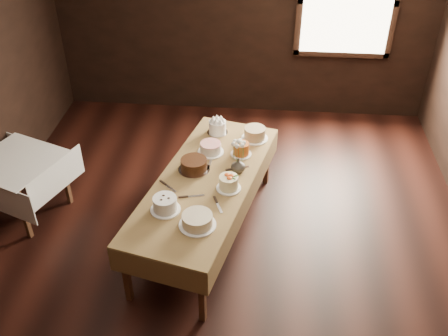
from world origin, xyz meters
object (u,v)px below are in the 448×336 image
side_table (17,166)px  cake_chocolate (194,165)px  cake_cream (197,221)px  cake_server_d (242,168)px  cake_speckled (255,134)px  cake_swirl (165,204)px  cake_meringue (217,127)px  cake_flowers (229,183)px  display_table (205,184)px  cake_caramel (241,149)px  cake_server_a (196,196)px  flower_vase (238,165)px  cake_server_e (171,188)px  cake_server_c (211,161)px  cake_lattice (211,148)px  cake_server_b (219,208)px

side_table → cake_chocolate: (1.84, -0.03, 0.15)m
cake_cream → cake_server_d: (0.32, 0.87, -0.05)m
cake_speckled → cake_swirl: cake_swirl is taller
cake_meringue → cake_flowers: 0.99m
display_table → cake_caramel: 0.56m
side_table → cake_chocolate: bearing=-1.0°
cake_chocolate → cake_server_a: cake_chocolate is taller
cake_server_d → flower_vase: flower_vase is taller
cake_chocolate → flower_vase: (0.43, 0.01, 0.02)m
cake_speckled → cake_server_e: size_ratio=1.19×
side_table → cake_server_c: 1.99m
display_table → cake_server_d: cake_server_d is taller
cake_meringue → cake_server_a: 1.11m
cake_server_a → cake_server_d: bearing=37.3°
cake_caramel → cake_swirl: bearing=-123.3°
cake_lattice → side_table: bearing=-171.6°
cake_flowers → cake_server_c: (-0.22, 0.42, -0.06)m
cake_meringue → cake_chocolate: cake_meringue is taller
display_table → cake_flowers: 0.29m
cake_server_b → cake_server_d: same height
cake_meringue → cake_cream: cake_meringue is taller
cake_flowers → cake_server_e: 0.54m
cake_lattice → display_table: bearing=-90.0°
cake_swirl → flower_vase: flower_vase is taller
cake_chocolate → cake_server_c: 0.22m
side_table → cake_flowers: cake_flowers is taller
cake_server_b → cake_server_c: bearing=170.2°
cake_speckled → cake_chocolate: cake_speckled is taller
cake_chocolate → cake_server_c: size_ratio=1.51×
cake_meringue → cake_flowers: size_ratio=0.95×
cake_swirl → cake_cream: cake_swirl is taller
cake_server_a → flower_vase: flower_vase is taller
side_table → cake_server_a: (1.92, -0.43, 0.10)m
cake_swirl → cake_speckled: bearing=59.3°
cake_flowers → cake_server_b: bearing=-101.7°
cake_cream → cake_server_a: cake_cream is taller
display_table → side_table: display_table is taller
side_table → cake_lattice: size_ratio=3.63×
cake_chocolate → cake_meringue: bearing=77.2°
cake_lattice → cake_server_c: 0.17m
display_table → cake_cream: cake_cream is taller
cake_meringue → cake_flowers: cake_meringue is taller
cake_meringue → cake_caramel: size_ratio=1.04×
cake_chocolate → cake_server_d: (0.46, 0.08, -0.05)m
cake_chocolate → flower_vase: 0.43m
display_table → flower_vase: flower_vase is taller
cake_caramel → cake_swirl: 1.11m
cake_lattice → cake_server_e: size_ratio=1.18×
cake_speckled → cake_swirl: bearing=-120.7°
cake_lattice → cake_server_a: 0.73m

